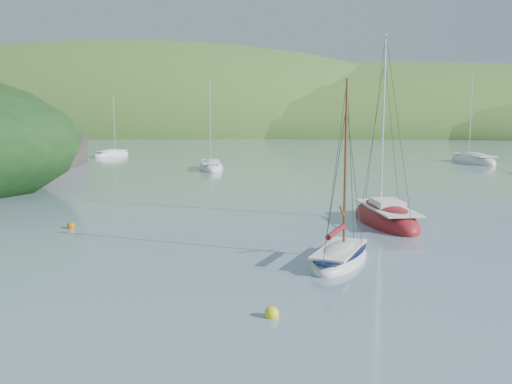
# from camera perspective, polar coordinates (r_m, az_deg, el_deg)

# --- Properties ---
(ground) EXTENTS (700.00, 700.00, 0.00)m
(ground) POSITION_cam_1_polar(r_m,az_deg,el_deg) (21.01, -1.16, -10.29)
(ground) COLOR slate
(ground) RESTS_ON ground
(shoreline_hills) EXTENTS (690.00, 135.00, 56.00)m
(shoreline_hills) POSITION_cam_1_polar(r_m,az_deg,el_deg) (192.71, 2.16, 6.12)
(shoreline_hills) COLOR #2D6024
(shoreline_hills) RESTS_ON ground
(daysailer_white) EXTENTS (3.61, 5.96, 8.62)m
(daysailer_white) POSITION_cam_1_polar(r_m,az_deg,el_deg) (25.71, 8.37, -6.46)
(daysailer_white) COLOR white
(daysailer_white) RESTS_ON ground
(sloop_red) EXTENTS (4.49, 8.61, 12.13)m
(sloop_red) POSITION_cam_1_polar(r_m,az_deg,el_deg) (34.99, 12.84, -2.65)
(sloop_red) COLOR maroon
(sloop_red) RESTS_ON ground
(distant_sloop_a) EXTENTS (4.35, 8.13, 11.02)m
(distant_sloop_a) POSITION_cam_1_polar(r_m,az_deg,el_deg) (65.64, -4.53, 2.44)
(distant_sloop_a) COLOR white
(distant_sloop_a) RESTS_ON ground
(distant_sloop_b) EXTENTS (5.52, 9.66, 13.03)m
(distant_sloop_b) POSITION_cam_1_polar(r_m,az_deg,el_deg) (78.66, 20.87, 2.88)
(distant_sloop_b) COLOR white
(distant_sloop_b) RESTS_ON ground
(distant_sloop_c) EXTENTS (5.05, 7.34, 9.92)m
(distant_sloop_c) POSITION_cam_1_polar(r_m,az_deg,el_deg) (86.99, -14.28, 3.59)
(distant_sloop_c) COLOR white
(distant_sloop_c) RESTS_ON ground
(mooring_buoys) EXTENTS (25.52, 13.47, 0.48)m
(mooring_buoys) POSITION_cam_1_polar(r_m,az_deg,el_deg) (26.35, -1.13, -6.20)
(mooring_buoys) COLOR yellow
(mooring_buoys) RESTS_ON ground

